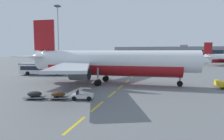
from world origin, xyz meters
The scene contains 6 objects.
apron_paint_markings centered at (18.00, 37.91, 0.00)m, with size 8.00×97.51×0.01m.
airliner_foreground centered at (15.26, 20.99, 3.95)m, with size 34.72×34.62×12.20m.
apron_shuttle_bus centered at (-4.78, 29.72, 1.75)m, with size 12.31×4.74×3.00m.
baggage_train centered at (12.25, 8.08, 0.52)m, with size 8.71×3.37×1.14m.
apron_light_mast_near centered at (-12.64, 50.55, 14.32)m, with size 1.80×1.80×22.77m.
terminal_satellite centered at (28.53, 153.85, 5.05)m, with size 85.67×22.84×11.67m.
Camera 1 is at (24.74, -12.72, 5.92)m, focal length 30.39 mm.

